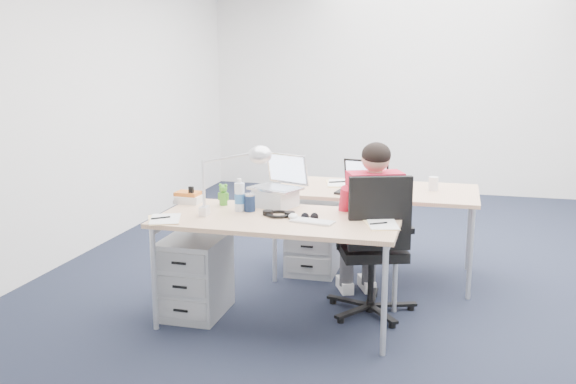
% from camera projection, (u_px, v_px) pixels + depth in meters
% --- Properties ---
extents(floor, '(7.00, 7.00, 0.00)m').
position_uv_depth(floor, '(415.00, 279.00, 5.22)').
color(floor, black).
rests_on(floor, ground).
extents(room, '(6.02, 7.02, 2.80)m').
position_uv_depth(room, '(425.00, 64.00, 4.86)').
color(room, silver).
rests_on(room, ground).
extents(desk_near, '(1.60, 0.80, 0.73)m').
position_uv_depth(desk_near, '(279.00, 224.00, 4.27)').
color(desk_near, tan).
rests_on(desk_near, ground).
extents(desk_far, '(1.60, 0.80, 0.73)m').
position_uv_depth(desk_far, '(376.00, 194.00, 5.16)').
color(desk_far, tan).
rests_on(desk_far, ground).
extents(office_chair, '(0.82, 0.82, 1.02)m').
position_uv_depth(office_chair, '(372.00, 274.00, 4.46)').
color(office_chair, black).
rests_on(office_chair, ground).
extents(seated_person, '(0.55, 0.72, 1.20)m').
position_uv_depth(seated_person, '(368.00, 224.00, 4.56)').
color(seated_person, red).
rests_on(seated_person, ground).
extents(drawer_pedestal_near, '(0.40, 0.50, 0.55)m').
position_uv_depth(drawer_pedestal_near, '(195.00, 276.00, 4.48)').
color(drawer_pedestal_near, '#A2A5A7').
rests_on(drawer_pedestal_near, ground).
extents(drawer_pedestal_far, '(0.40, 0.50, 0.55)m').
position_uv_depth(drawer_pedestal_far, '(314.00, 239.00, 5.37)').
color(drawer_pedestal_far, '#A2A5A7').
rests_on(drawer_pedestal_far, ground).
extents(silver_laptop, '(0.41, 0.37, 0.36)m').
position_uv_depth(silver_laptop, '(275.00, 182.00, 4.52)').
color(silver_laptop, silver).
rests_on(silver_laptop, desk_near).
extents(wireless_keyboard, '(0.30, 0.17, 0.01)m').
position_uv_depth(wireless_keyboard, '(312.00, 221.00, 4.12)').
color(wireless_keyboard, white).
rests_on(wireless_keyboard, desk_near).
extents(computer_mouse, '(0.08, 0.11, 0.04)m').
position_uv_depth(computer_mouse, '(293.00, 216.00, 4.20)').
color(computer_mouse, white).
rests_on(computer_mouse, desk_near).
extents(headphones, '(0.23, 0.18, 0.04)m').
position_uv_depth(headphones, '(279.00, 213.00, 4.28)').
color(headphones, black).
rests_on(headphones, desk_near).
extents(can_koozie, '(0.08, 0.08, 0.12)m').
position_uv_depth(can_koozie, '(250.00, 202.00, 4.40)').
color(can_koozie, '#162646').
rests_on(can_koozie, desk_near).
extents(water_bottle, '(0.08, 0.08, 0.23)m').
position_uv_depth(water_bottle, '(240.00, 195.00, 4.40)').
color(water_bottle, silver).
rests_on(water_bottle, desk_near).
extents(bear_figurine, '(0.10, 0.09, 0.16)m').
position_uv_depth(bear_figurine, '(223.00, 194.00, 4.58)').
color(bear_figurine, '#2A7C21').
rests_on(bear_figurine, desk_near).
extents(book_stack, '(0.22, 0.19, 0.08)m').
position_uv_depth(book_stack, '(188.00, 197.00, 4.66)').
color(book_stack, silver).
rests_on(book_stack, desk_near).
extents(cordless_phone, '(0.04, 0.03, 0.13)m').
position_uv_depth(cordless_phone, '(191.00, 195.00, 4.61)').
color(cordless_phone, black).
rests_on(cordless_phone, desk_near).
extents(papers_left, '(0.28, 0.32, 0.01)m').
position_uv_depth(papers_left, '(163.00, 219.00, 4.18)').
color(papers_left, '#FFDA93').
rests_on(papers_left, desk_near).
extents(papers_right, '(0.24, 0.30, 0.01)m').
position_uv_depth(papers_right, '(381.00, 225.00, 4.04)').
color(papers_right, '#FFDA93').
rests_on(papers_right, desk_near).
extents(sunglasses, '(0.13, 0.08, 0.03)m').
position_uv_depth(sunglasses, '(310.00, 217.00, 4.21)').
color(sunglasses, black).
rests_on(sunglasses, desk_near).
extents(desk_lamp, '(0.46, 0.19, 0.51)m').
position_uv_depth(desk_lamp, '(225.00, 179.00, 4.21)').
color(desk_lamp, silver).
rests_on(desk_lamp, desk_near).
extents(dark_laptop, '(0.42, 0.41, 0.26)m').
position_uv_depth(dark_laptop, '(362.00, 177.00, 4.96)').
color(dark_laptop, black).
rests_on(dark_laptop, desk_far).
extents(far_cup, '(0.08, 0.08, 0.11)m').
position_uv_depth(far_cup, '(433.00, 184.00, 5.08)').
color(far_cup, white).
rests_on(far_cup, desk_far).
extents(far_papers, '(0.28, 0.35, 0.01)m').
position_uv_depth(far_papers, '(340.00, 183.00, 5.35)').
color(far_papers, white).
rests_on(far_papers, desk_far).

